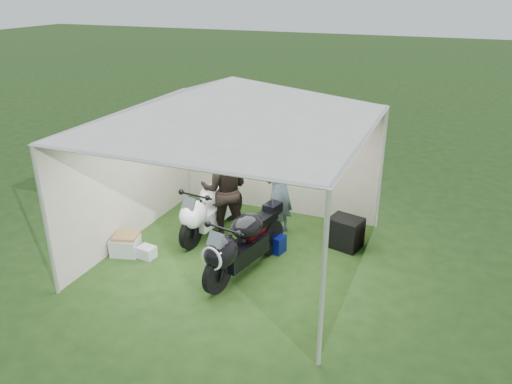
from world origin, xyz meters
TOP-DOWN VIEW (x-y plane):
  - ground at (0.00, 0.00)m, footprint 80.00×80.00m
  - canopy_tent at (-0.00, 0.03)m, footprint 5.66×5.66m
  - motorcycle_white at (-0.76, 0.53)m, footprint 0.56×1.93m
  - motorcycle_black at (0.32, -0.50)m, footprint 0.72×2.00m
  - paddock_stand at (0.52, 0.40)m, footprint 0.45×0.33m
  - person_dark_jacket at (-0.48, 0.64)m, footprint 1.05×0.94m
  - person_blue_jacket at (0.40, 1.01)m, footprint 0.51×0.71m
  - equipment_box at (1.63, 1.01)m, footprint 0.63×0.56m
  - crate_0 at (-1.75, -0.66)m, footprint 0.53×0.45m
  - crate_1 at (-1.75, -0.60)m, footprint 0.50×0.50m
  - crate_2 at (-1.35, -0.62)m, footprint 0.30×0.26m

SIDE VIEW (x-z plane):
  - ground at x=0.00m, z-range 0.00..0.00m
  - crate_2 at x=-1.35m, z-range 0.00..0.20m
  - crate_0 at x=-1.75m, z-range 0.00..0.30m
  - paddock_stand at x=0.52m, z-range 0.00..0.30m
  - crate_1 at x=-1.75m, z-range 0.00..0.36m
  - equipment_box at x=1.63m, z-range 0.00..0.54m
  - motorcycle_white at x=-0.76m, z-range 0.06..1.01m
  - motorcycle_black at x=0.32m, z-range 0.06..1.05m
  - person_dark_jacket at x=-0.48m, z-range 0.00..1.79m
  - person_blue_jacket at x=0.40m, z-range 0.00..1.83m
  - canopy_tent at x=0.00m, z-range 1.08..4.08m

